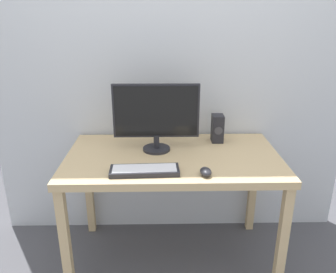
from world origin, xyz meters
name	(u,v)px	position (x,y,z in m)	size (l,w,h in m)	color
ground_plane	(172,257)	(0.00, 0.00, 0.00)	(6.00, 6.00, 0.00)	#4C4C51
wall_back	(171,26)	(0.00, 0.41, 1.50)	(2.52, 0.04, 3.00)	silver
desk	(173,167)	(0.00, 0.00, 0.69)	(1.30, 0.74, 0.77)	tan
monitor	(156,115)	(-0.10, 0.09, 1.00)	(0.53, 0.17, 0.42)	#232328
keyboard_primary	(145,170)	(-0.16, -0.24, 0.78)	(0.38, 0.14, 0.03)	#232328
mouse	(206,172)	(0.17, -0.28, 0.79)	(0.06, 0.09, 0.04)	#232328
speaker_right	(217,128)	(0.30, 0.22, 0.86)	(0.08, 0.10, 0.18)	#232328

